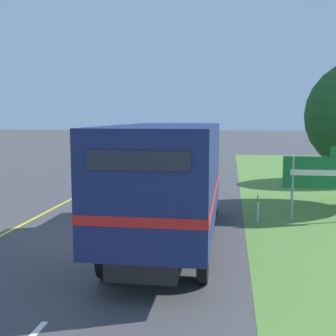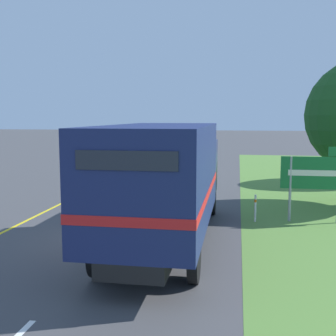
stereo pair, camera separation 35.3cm
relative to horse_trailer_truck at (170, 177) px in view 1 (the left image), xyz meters
name	(u,v)px [view 1 (the left image)]	position (x,y,z in m)	size (l,w,h in m)	color
ground_plane	(120,240)	(-1.56, 0.26, -1.93)	(200.00, 200.00, 0.00)	#444447
edge_line_yellow	(74,197)	(-5.26, 6.29, -1.92)	(0.12, 45.51, 0.01)	yellow
centre_dash_near	(121,237)	(-1.56, 0.47, -1.92)	(0.12, 2.60, 0.01)	white
centre_dash_mid_a	(158,196)	(-1.56, 7.07, -1.92)	(0.12, 2.60, 0.01)	white
centre_dash_mid_b	(177,176)	(-1.56, 13.67, -1.92)	(0.12, 2.60, 0.01)	white
centre_dash_far	(188,164)	(-1.56, 20.27, -1.92)	(0.12, 2.60, 0.01)	white
centre_dash_farthest	(195,156)	(-1.56, 26.87, -1.92)	(0.12, 2.60, 0.01)	white
horse_trailer_truck	(170,177)	(0.00, 0.00, 0.00)	(2.57, 8.82, 3.40)	black
lead_car_white	(156,156)	(-3.18, 15.74, -0.92)	(1.80, 4.44, 2.01)	black
highway_sign	(318,174)	(4.64, 3.36, -0.27)	(2.27, 0.09, 2.61)	#9E9EA3
delineator_post	(258,207)	(2.62, 3.06, -1.42)	(0.08, 0.08, 0.95)	white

